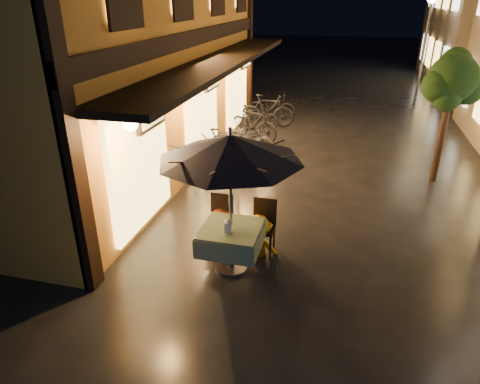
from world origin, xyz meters
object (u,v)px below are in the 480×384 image
(table_lantern, at_px, (229,224))
(person_orange, at_px, (218,211))
(bicycle_0, at_px, (220,161))
(person_yellow, at_px, (258,217))
(cafe_table, at_px, (231,238))
(patio_umbrella, at_px, (230,148))

(table_lantern, bearing_deg, person_orange, 119.47)
(bicycle_0, bearing_deg, person_yellow, -176.65)
(cafe_table, relative_size, table_lantern, 3.96)
(patio_umbrella, bearing_deg, cafe_table, -165.96)
(patio_umbrella, height_order, person_orange, patio_umbrella)
(table_lantern, distance_m, bicycle_0, 3.98)
(bicycle_0, bearing_deg, cafe_table, 174.90)
(patio_umbrella, distance_m, person_yellow, 1.59)
(cafe_table, bearing_deg, bicycle_0, 109.63)
(patio_umbrella, relative_size, person_yellow, 1.74)
(table_lantern, height_order, person_yellow, person_yellow)
(person_yellow, bearing_deg, patio_umbrella, 45.35)
(cafe_table, distance_m, table_lantern, 0.36)
(person_yellow, bearing_deg, cafe_table, 45.35)
(person_orange, bearing_deg, person_yellow, -172.36)
(table_lantern, bearing_deg, bicycle_0, 108.97)
(patio_umbrella, height_order, person_yellow, patio_umbrella)
(table_lantern, xyz_separation_m, person_orange, (-0.39, 0.69, -0.16))
(table_lantern, bearing_deg, patio_umbrella, 90.00)
(bicycle_0, bearing_deg, person_orange, 171.63)
(cafe_table, bearing_deg, person_orange, 125.07)
(person_orange, bearing_deg, bicycle_0, -68.15)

